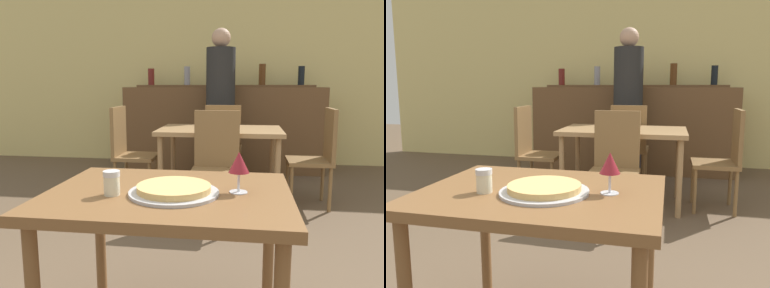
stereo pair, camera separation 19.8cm
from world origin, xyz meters
TOP-DOWN VIEW (x-y plane):
  - wall_back at (0.00, 4.14)m, footprint 8.00×0.05m
  - dining_table_near at (0.00, 0.00)m, footprint 0.94×0.72m
  - dining_table_far at (0.06, 2.17)m, footprint 1.16×0.73m
  - bar_counter at (0.00, 3.63)m, footprint 2.60×0.56m
  - bar_back_shelf at (0.01, 3.77)m, footprint 2.39×0.24m
  - chair_far_side_front at (0.06, 1.64)m, footprint 0.40×0.40m
  - chair_far_side_back at (0.06, 2.70)m, footprint 0.40×0.40m
  - chair_far_side_left at (-0.86, 2.17)m, footprint 0.40×0.40m
  - chair_far_side_right at (0.98, 2.17)m, footprint 0.40×0.40m
  - pizza_tray at (0.03, -0.04)m, footprint 0.34×0.34m
  - cheese_shaker at (-0.20, -0.09)m, footprint 0.06×0.06m
  - person_standing at (-0.00, 3.05)m, footprint 0.34×0.34m
  - wine_glass at (0.27, 0.01)m, footprint 0.08×0.08m

SIDE VIEW (x-z plane):
  - chair_far_side_front at x=0.06m, z-range 0.06..0.98m
  - chair_far_side_back at x=0.06m, z-range 0.06..0.98m
  - chair_far_side_left at x=-0.86m, z-range 0.06..0.98m
  - chair_far_side_right at x=0.98m, z-range 0.06..0.98m
  - bar_counter at x=0.00m, z-range 0.00..1.11m
  - dining_table_near at x=0.00m, z-range 0.27..0.99m
  - dining_table_far at x=0.06m, z-range 0.28..1.00m
  - pizza_tray at x=0.03m, z-range 0.72..0.76m
  - cheese_shaker at x=-0.20m, z-range 0.72..0.82m
  - wine_glass at x=0.27m, z-range 0.76..0.92m
  - person_standing at x=0.00m, z-range 0.08..1.87m
  - bar_back_shelf at x=0.01m, z-range 1.02..1.32m
  - wall_back at x=0.00m, z-range 0.00..2.80m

